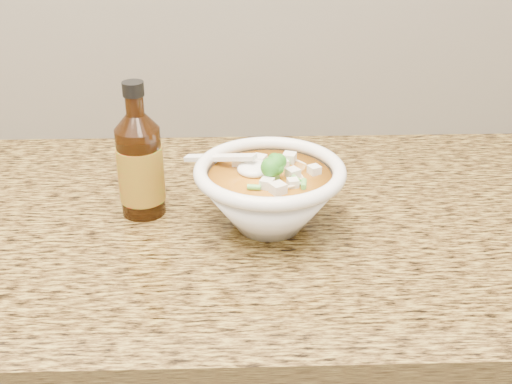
{
  "coord_description": "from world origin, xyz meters",
  "views": [
    {
      "loc": [
        0.2,
        0.81,
        1.4
      ],
      "look_at": [
        0.22,
        1.64,
        0.96
      ],
      "focal_mm": 45.0,
      "sensor_mm": 36.0,
      "label": 1
    }
  ],
  "objects": [
    {
      "name": "soup_bowl",
      "position": [
        0.24,
        1.64,
        0.95
      ],
      "size": [
        0.24,
        0.22,
        0.12
      ],
      "rotation": [
        0.0,
        0.0,
        0.09
      ],
      "color": "white",
      "rests_on": "counter_slab"
    },
    {
      "name": "hot_sauce_bottle",
      "position": [
        0.05,
        1.68,
        0.98
      ],
      "size": [
        0.09,
        0.09,
        0.21
      ],
      "rotation": [
        0.0,
        0.0,
        0.27
      ],
      "color": "#371A07",
      "rests_on": "counter_slab"
    },
    {
      "name": "counter_slab",
      "position": [
        0.0,
        1.68,
        0.88
      ],
      "size": [
        4.0,
        0.68,
        0.04
      ],
      "primitive_type": "cube",
      "color": "olive",
      "rests_on": "cabinet"
    }
  ]
}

